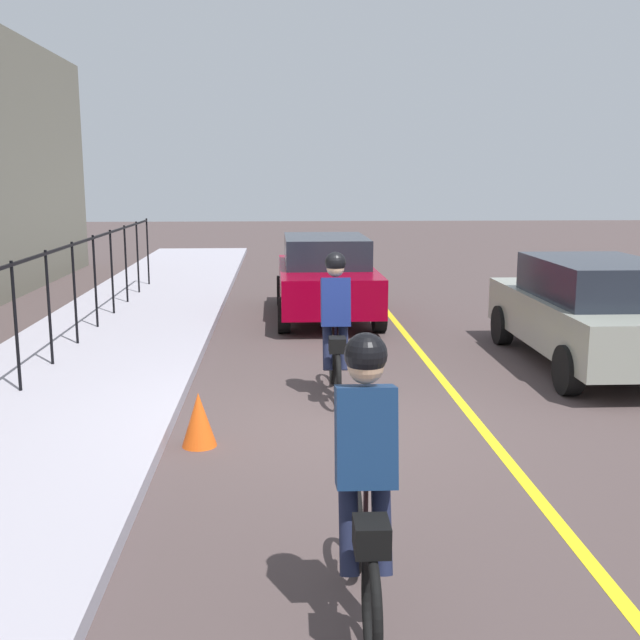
# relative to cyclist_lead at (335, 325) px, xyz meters

# --- Properties ---
(ground_plane) EXTENTS (80.00, 80.00, 0.00)m
(ground_plane) POSITION_rel_cyclist_lead_xyz_m (-1.07, 0.08, -0.91)
(ground_plane) COLOR #483B3A
(lane_line_centre) EXTENTS (36.00, 0.12, 0.01)m
(lane_line_centre) POSITION_rel_cyclist_lead_xyz_m (-1.07, -1.52, -0.91)
(lane_line_centre) COLOR yellow
(lane_line_centre) RESTS_ON ground
(sidewalk) EXTENTS (40.00, 3.20, 0.15)m
(sidewalk) POSITION_rel_cyclist_lead_xyz_m (-1.07, 3.48, -0.84)
(sidewalk) COLOR #A29DA9
(sidewalk) RESTS_ON ground
(iron_fence) EXTENTS (18.97, 0.04, 1.60)m
(iron_fence) POSITION_rel_cyclist_lead_xyz_m (-0.07, 3.88, 0.37)
(iron_fence) COLOR black
(iron_fence) RESTS_ON sidewalk
(cyclist_lead) EXTENTS (1.71, 0.36, 1.83)m
(cyclist_lead) POSITION_rel_cyclist_lead_xyz_m (0.00, 0.00, 0.00)
(cyclist_lead) COLOR black
(cyclist_lead) RESTS_ON ground
(cyclist_follow) EXTENTS (1.71, 0.36, 1.83)m
(cyclist_follow) POSITION_rel_cyclist_lead_xyz_m (-4.94, 0.19, 0.00)
(cyclist_follow) COLOR black
(cyclist_follow) RESTS_ON ground
(patrol_sedan) EXTENTS (4.41, 1.95, 1.58)m
(patrol_sedan) POSITION_rel_cyclist_lead_xyz_m (1.34, -3.82, -0.09)
(patrol_sedan) COLOR #969A8D
(patrol_sedan) RESTS_ON ground
(parked_sedan_rear) EXTENTS (4.41, 1.95, 1.58)m
(parked_sedan_rear) POSITION_rel_cyclist_lead_xyz_m (5.57, -0.22, -0.09)
(parked_sedan_rear) COLOR maroon
(parked_sedan_rear) RESTS_ON ground
(traffic_cone_near) EXTENTS (0.36, 0.36, 0.57)m
(traffic_cone_near) POSITION_rel_cyclist_lead_xyz_m (-1.74, 1.53, -0.63)
(traffic_cone_near) COLOR #F55816
(traffic_cone_near) RESTS_ON ground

